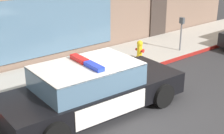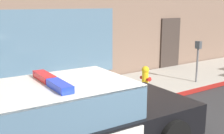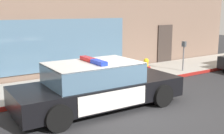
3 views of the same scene
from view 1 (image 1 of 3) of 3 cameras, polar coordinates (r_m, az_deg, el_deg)
The scene contains 6 objects.
ground at distance 9.09m, azimuth 6.42°, elevation -7.49°, with size 48.00×48.00×0.00m, color #303033.
sidewalk at distance 11.52m, azimuth -5.82°, elevation -0.67°, with size 48.00×2.62×0.15m, color #B2ADA3.
curb_red_paint at distance 10.51m, azimuth -1.85°, elevation -2.77°, with size 28.80×0.04×0.14m, color maroon.
police_cruiser at distance 8.71m, azimuth -3.50°, elevation -3.70°, with size 5.04×2.20×1.49m.
fire_hydrant at distance 12.29m, azimuth 4.79°, elevation 2.89°, with size 0.34×0.39×0.73m.
parking_meter at distance 13.38m, azimuth 11.84°, elevation 6.61°, with size 0.12×0.18×1.34m.
Camera 1 is at (-5.74, -5.55, 4.33)m, focal length 53.24 mm.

